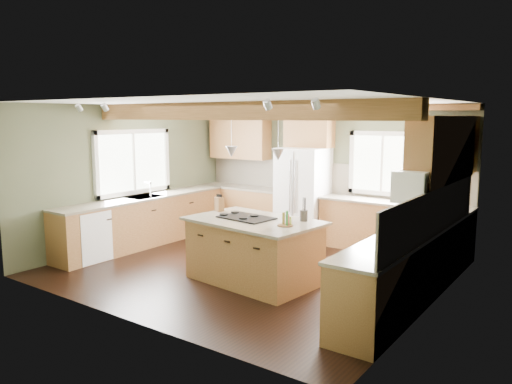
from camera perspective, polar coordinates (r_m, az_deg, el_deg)
The scene contains 37 objects.
floor at distance 8.03m, azimuth -0.58°, elevation -8.71°, with size 5.60×5.60×0.00m, color black.
ceiling at distance 7.67m, azimuth -0.61°, elevation 10.18°, with size 5.60×5.60×0.00m, color silver.
wall_back at distance 9.85m, azimuth 8.02°, elevation 2.17°, with size 5.60×5.60×0.00m, color #4C533B.
wall_left at distance 9.65m, azimuth -14.15°, elevation 1.86°, with size 5.00×5.00×0.00m, color #4C533B.
wall_right at distance 6.51m, azimuth 19.72°, elevation -1.53°, with size 5.00×5.00×0.00m, color #4C533B.
ceiling_beam at distance 7.29m, azimuth -2.84°, elevation 9.23°, with size 5.55×0.26×0.26m, color #533517.
soffit_trim at distance 9.71m, azimuth 7.90°, elevation 9.41°, with size 5.55×0.20×0.10m, color #533517.
backsplash_back at distance 9.85m, azimuth 7.97°, elevation 1.64°, with size 5.58×0.03×0.58m, color brown.
backsplash_right at distance 6.58m, azimuth 19.68°, elevation -2.23°, with size 0.03×3.70×0.58m, color brown.
base_cab_back_left at distance 10.68m, azimuth -1.38°, elevation -1.92°, with size 2.02×0.60×0.88m, color brown.
counter_back_left at distance 10.60m, azimuth -1.38°, elevation 0.52°, with size 2.06×0.64×0.04m, color brown.
base_cab_back_right at distance 9.13m, azimuth 15.36°, elevation -4.04°, with size 2.62×0.60×0.88m, color brown.
counter_back_right at distance 9.04m, azimuth 15.47°, elevation -1.19°, with size 2.66×0.64×0.04m, color brown.
base_cab_left at distance 9.59m, azimuth -12.57°, elevation -3.33°, with size 0.60×3.70×0.88m, color brown.
counter_left at distance 9.51m, azimuth -12.66°, elevation -0.62°, with size 0.64×3.74×0.04m, color brown.
base_cab_right at distance 6.84m, azimuth 17.03°, elevation -8.34°, with size 0.60×3.70×0.88m, color brown.
counter_right at distance 6.72m, azimuth 17.21°, elevation -4.58°, with size 0.64×3.74×0.04m, color brown.
upper_cab_back_left at distance 10.73m, azimuth -1.86°, elevation 6.25°, with size 1.40×0.35×0.90m, color brown.
upper_cab_over_fridge at distance 9.79m, azimuth 6.08°, elevation 7.15°, with size 0.96×0.35×0.70m, color brown.
upper_cab_right at distance 7.35m, azimuth 20.61°, elevation 4.63°, with size 0.35×2.20×0.90m, color brown.
upper_cab_back_corner at distance 8.81m, azimuth 21.00°, elevation 5.18°, with size 0.90×0.35×0.90m, color brown.
window_left at distance 9.64m, azimuth -13.90°, elevation 3.36°, with size 0.04×1.60×1.05m, color white.
window_back at distance 9.34m, azimuth 14.27°, elevation 3.18°, with size 1.10×0.04×1.00m, color white.
sink at distance 9.51m, azimuth -12.66°, elevation -0.59°, with size 0.50×0.65×0.03m, color #262628.
faucet at distance 9.35m, azimuth -11.96°, elevation 0.18°, with size 0.02×0.02×0.28m, color #B2B2B7.
dishwasher at distance 8.80m, azimuth -18.85°, elevation -4.74°, with size 0.60×0.60×0.84m, color white.
oven at distance 5.69m, azimuth 12.64°, elevation -11.76°, with size 0.60×0.72×0.84m, color white.
microwave at distance 6.49m, azimuth 17.85°, elevation 0.76°, with size 0.40×0.70×0.38m, color white.
pendant_left at distance 7.37m, azimuth -2.82°, elevation 4.63°, with size 0.18×0.18×0.16m, color #B2B2B7.
pendant_right at distance 6.77m, azimuth 2.54°, elevation 4.29°, with size 0.18×0.18×0.16m, color #B2B2B7.
refrigerator at distance 9.72m, azimuth 5.37°, elevation -0.25°, with size 0.90×0.74×1.80m, color white.
island at distance 7.31m, azimuth -0.24°, elevation -6.86°, with size 1.77×1.08×0.88m, color brown.
island_top at distance 7.20m, azimuth -0.24°, elevation -3.33°, with size 1.89×1.20×0.04m, color brown.
cooktop at distance 7.29m, azimuth -1.11°, elevation -2.94°, with size 0.77×0.51×0.02m, color black.
knife_block at distance 7.84m, azimuth -4.22°, elevation -1.39°, with size 0.13×0.10×0.22m, color brown.
utensil_crock at distance 7.13m, azimuth 5.48°, elevation -2.70°, with size 0.11×0.11×0.15m, color #443D36.
bottle_tray at distance 6.79m, azimuth 3.37°, elevation -3.04°, with size 0.22×0.22×0.20m, color brown, non-canonical shape.
Camera 1 is at (4.52, -6.19, 2.39)m, focal length 35.00 mm.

